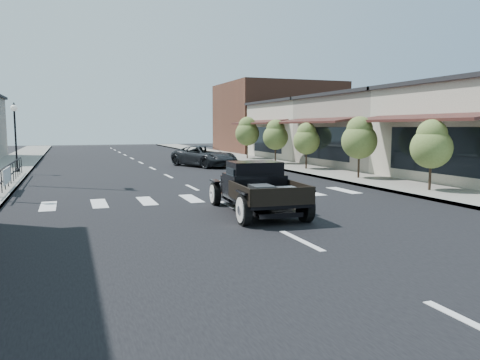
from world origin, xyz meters
name	(u,v)px	position (x,y,z in m)	size (l,w,h in m)	color
ground	(252,218)	(0.00, 0.00, 0.00)	(120.00, 120.00, 0.00)	black
road	(158,171)	(0.00, 15.00, 0.01)	(14.00, 80.00, 0.02)	black
road_markings	(177,181)	(0.00, 10.00, 0.00)	(12.00, 60.00, 0.06)	silver
sidewalk_right	(289,166)	(8.50, 15.00, 0.07)	(3.00, 80.00, 0.15)	gray
storefront_mid	(393,132)	(15.00, 13.00, 2.25)	(10.00, 9.00, 4.50)	gray
storefront_far	(322,131)	(15.00, 22.00, 2.25)	(10.00, 9.00, 4.50)	#BDB2A0
far_building_right	(278,118)	(15.50, 32.00, 3.50)	(11.00, 10.00, 7.00)	brown
railing	(11,172)	(-7.30, 10.00, 0.65)	(0.08, 10.00, 1.00)	black
banner	(7,182)	(-7.22, 8.00, 0.45)	(0.04, 2.20, 0.60)	silver
lamp_post_c	(16,137)	(-7.60, 16.00, 2.04)	(0.36, 0.36, 3.78)	black
small_tree_a	(431,156)	(8.30, 2.14, 1.47)	(1.59, 1.59, 2.64)	#596C31
small_tree_b	(359,148)	(8.30, 6.93, 1.58)	(1.71, 1.71, 2.86)	#596C31
small_tree_c	(306,147)	(8.30, 12.28, 1.46)	(1.57, 1.57, 2.61)	#596C31
small_tree_d	(275,142)	(8.30, 16.69, 1.57)	(1.71, 1.71, 2.85)	#596C31
small_tree_e	(247,138)	(8.30, 22.01, 1.71)	(1.88, 1.88, 3.13)	#596C31
hotrod_pickup	(257,187)	(0.35, 0.56, 0.80)	(2.15, 4.61, 1.60)	black
second_car	(204,156)	(3.44, 17.21, 0.69)	(2.28, 4.95, 1.38)	black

